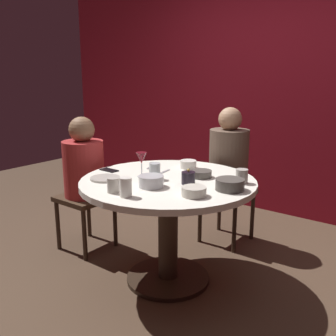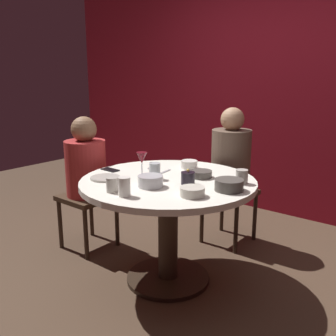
{
  "view_description": "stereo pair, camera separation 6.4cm",
  "coord_description": "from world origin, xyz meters",
  "views": [
    {
      "loc": [
        1.54,
        -2.0,
        1.47
      ],
      "look_at": [
        0.0,
        0.0,
        0.84
      ],
      "focal_mm": 40.91,
      "sensor_mm": 36.0,
      "label": 1
    },
    {
      "loc": [
        1.59,
        -1.96,
        1.47
      ],
      "look_at": [
        0.0,
        0.0,
        0.84
      ],
      "focal_mm": 40.91,
      "sensor_mm": 36.0,
      "label": 2
    }
  ],
  "objects": [
    {
      "name": "cell_phone",
      "position": [
        -0.5,
        -0.08,
        0.76
      ],
      "size": [
        0.14,
        0.08,
        0.01
      ],
      "primitive_type": "cube",
      "rotation": [
        0.0,
        0.0,
        4.67
      ],
      "color": "black",
      "rests_on": "dining_table"
    },
    {
      "name": "bowl_rice_portion",
      "position": [
        0.34,
        -0.2,
        0.79
      ],
      "size": [
        0.15,
        0.15,
        0.06
      ],
      "primitive_type": "cylinder",
      "color": "beige",
      "rests_on": "dining_table"
    },
    {
      "name": "candle_holder",
      "position": [
        0.17,
        -0.01,
        0.8
      ],
      "size": [
        0.09,
        0.09,
        0.1
      ],
      "color": "black",
      "rests_on": "dining_table"
    },
    {
      "name": "seated_diner_left",
      "position": [
        -0.88,
        0.0,
        0.7
      ],
      "size": [
        0.4,
        0.4,
        1.13
      ],
      "rotation": [
        0.0,
        0.0,
        6.28
      ],
      "color": "#3F2D1E",
      "rests_on": "ground"
    },
    {
      "name": "dinner_plate",
      "position": [
        -0.34,
        -0.26,
        0.77
      ],
      "size": [
        0.21,
        0.21,
        0.01
      ],
      "primitive_type": "cylinder",
      "color": "#B2ADA3",
      "rests_on": "dining_table"
    },
    {
      "name": "cup_center_front",
      "position": [
        0.44,
        0.23,
        0.81
      ],
      "size": [
        0.08,
        0.08,
        0.09
      ],
      "primitive_type": "cylinder",
      "color": "#B2ADA3",
      "rests_on": "dining_table"
    },
    {
      "name": "dining_table",
      "position": [
        0.0,
        0.0,
        0.58
      ],
      "size": [
        1.2,
        1.2,
        0.76
      ],
      "color": "silver",
      "rests_on": "ground"
    },
    {
      "name": "seated_diner_back",
      "position": [
        0.0,
        0.85,
        0.73
      ],
      "size": [
        0.4,
        0.4,
        1.19
      ],
      "rotation": [
        0.0,
        0.0,
        4.71
      ],
      "color": "#3F2D1E",
      "rests_on": "ground"
    },
    {
      "name": "cup_near_candle",
      "position": [
        -0.08,
        -0.44,
        0.81
      ],
      "size": [
        0.07,
        0.07,
        0.09
      ],
      "primitive_type": "cylinder",
      "color": "#B2ADA3",
      "rests_on": "dining_table"
    },
    {
      "name": "bowl_small_white",
      "position": [
        -0.07,
        0.35,
        0.79
      ],
      "size": [
        0.12,
        0.12,
        0.06
      ],
      "primitive_type": "cylinder",
      "color": "silver",
      "rests_on": "dining_table"
    },
    {
      "name": "back_wall",
      "position": [
        0.0,
        1.87,
        1.3
      ],
      "size": [
        6.0,
        0.1,
        2.6
      ],
      "primitive_type": "cube",
      "color": "maroon",
      "rests_on": "ground"
    },
    {
      "name": "ground_plane",
      "position": [
        0.0,
        0.0,
        0.0
      ],
      "size": [
        8.0,
        8.0,
        0.0
      ],
      "primitive_type": "plane",
      "color": "#4C3828"
    },
    {
      "name": "bowl_serving_large",
      "position": [
        0.02,
        -0.21,
        0.8
      ],
      "size": [
        0.16,
        0.16,
        0.07
      ],
      "primitive_type": "cylinder",
      "color": "#B7B7BC",
      "rests_on": "dining_table"
    },
    {
      "name": "cup_by_right_diner",
      "position": [
        0.03,
        -0.45,
        0.82
      ],
      "size": [
        0.07,
        0.07,
        0.12
      ],
      "primitive_type": "cylinder",
      "color": "silver",
      "rests_on": "dining_table"
    },
    {
      "name": "wine_glass",
      "position": [
        -0.18,
        -0.06,
        0.89
      ],
      "size": [
        0.08,
        0.08,
        0.18
      ],
      "color": "silver",
      "rests_on": "dining_table"
    },
    {
      "name": "fork_near_plate",
      "position": [
        -0.33,
        0.21,
        0.76
      ],
      "size": [
        0.08,
        0.17,
        0.01
      ],
      "primitive_type": "cube",
      "rotation": [
        0.0,
        0.0,
        0.37
      ],
      "color": "#B7B7BC",
      "rests_on": "dining_table"
    },
    {
      "name": "knife_near_plate",
      "position": [
        -0.14,
        0.12,
        0.76
      ],
      "size": [
        0.04,
        0.18,
        0.01
      ],
      "primitive_type": "cube",
      "rotation": [
        0.0,
        0.0,
        0.14
      ],
      "color": "#B7B7BC",
      "rests_on": "dining_table"
    },
    {
      "name": "cup_by_left_diner",
      "position": [
        -0.08,
        -0.05,
        0.82
      ],
      "size": [
        0.08,
        0.08,
        0.11
      ],
      "primitive_type": "cylinder",
      "color": "silver",
      "rests_on": "dining_table"
    },
    {
      "name": "bowl_sauce_side",
      "position": [
        0.15,
        0.18,
        0.78
      ],
      "size": [
        0.15,
        0.15,
        0.05
      ],
      "primitive_type": "cylinder",
      "color": "#4C4742",
      "rests_on": "dining_table"
    },
    {
      "name": "bowl_salad_center",
      "position": [
        0.45,
        0.04,
        0.8
      ],
      "size": [
        0.18,
        0.18,
        0.07
      ],
      "primitive_type": "cylinder",
      "color": "#4C4742",
      "rests_on": "dining_table"
    }
  ]
}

